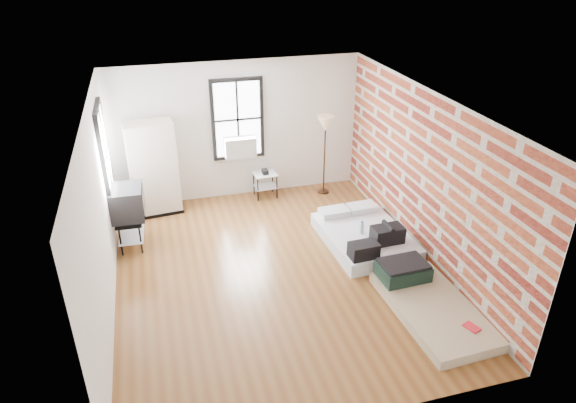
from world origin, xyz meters
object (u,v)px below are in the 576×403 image
object	(u,v)px
wardrobe	(153,169)
mattress_main	(365,236)
floor_lamp	(326,128)
side_table	(265,179)
mattress_bare	(426,299)
tv_stand	(127,205)

from	to	relation	value
wardrobe	mattress_main	bearing A→B (deg)	-38.25
mattress_main	floor_lamp	world-z (taller)	floor_lamp
side_table	mattress_bare	bearing A→B (deg)	-70.84
mattress_bare	side_table	size ratio (longest dim) A/B	3.35
mattress_main	wardrobe	world-z (taller)	wardrobe
mattress_main	floor_lamp	distance (m)	2.51
mattress_main	mattress_bare	world-z (taller)	mattress_main
mattress_main	side_table	distance (m)	2.63
wardrobe	floor_lamp	size ratio (longest dim) A/B	1.09
mattress_main	tv_stand	world-z (taller)	tv_stand
floor_lamp	tv_stand	world-z (taller)	floor_lamp
side_table	floor_lamp	xyz separation A→B (m)	(1.24, -0.13, 1.04)
mattress_main	side_table	size ratio (longest dim) A/B	3.10
mattress_main	wardrobe	xyz separation A→B (m)	(-3.47, 2.22, 0.76)
mattress_main	mattress_bare	xyz separation A→B (m)	(0.17, -1.86, -0.03)
mattress_main	mattress_bare	distance (m)	1.87
floor_lamp	tv_stand	xyz separation A→B (m)	(-3.93, -1.08, -0.65)
floor_lamp	wardrobe	bearing A→B (deg)	179.00
wardrobe	tv_stand	xyz separation A→B (m)	(-0.49, -1.14, -0.12)
floor_lamp	side_table	bearing A→B (deg)	173.99
floor_lamp	mattress_bare	bearing A→B (deg)	-87.09
mattress_bare	tv_stand	bearing A→B (deg)	142.22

